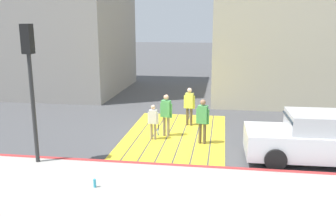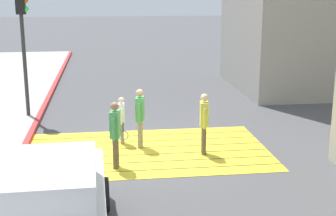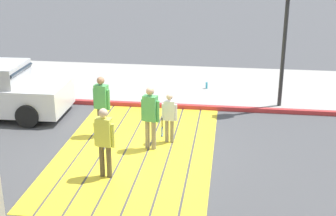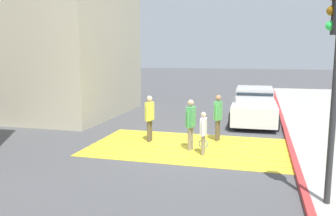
{
  "view_description": "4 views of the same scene",
  "coord_description": "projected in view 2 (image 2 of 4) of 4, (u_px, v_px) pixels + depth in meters",
  "views": [
    {
      "loc": [
        -13.5,
        -1.74,
        4.34
      ],
      "look_at": [
        -0.31,
        0.24,
        1.15
      ],
      "focal_mm": 39.47,
      "sensor_mm": 36.0,
      "label": 1
    },
    {
      "loc": [
        -1.03,
        -12.03,
        4.25
      ],
      "look_at": [
        0.5,
        -0.43,
        1.28
      ],
      "focal_mm": 51.34,
      "sensor_mm": 36.0,
      "label": 2
    },
    {
      "loc": [
        10.54,
        2.22,
        4.99
      ],
      "look_at": [
        -0.05,
        0.78,
        1.15
      ],
      "focal_mm": 50.55,
      "sensor_mm": 36.0,
      "label": 3
    },
    {
      "loc": [
        -2.24,
        10.89,
        3.06
      ],
      "look_at": [
        0.79,
        -0.43,
        1.21
      ],
      "focal_mm": 37.17,
      "sensor_mm": 36.0,
      "label": 4
    }
  ],
  "objects": [
    {
      "name": "ground_plane",
      "position": [
        147.0,
        151.0,
        12.74
      ],
      "size": [
        120.0,
        120.0,
        0.0
      ],
      "primitive_type": "plane",
      "color": "#4C4C4F"
    },
    {
      "name": "crosswalk_stripes",
      "position": [
        147.0,
        151.0,
        12.74
      ],
      "size": [
        6.4,
        3.8,
        0.01
      ],
      "color": "yellow",
      "rests_on": "ground"
    },
    {
      "name": "curb_painted",
      "position": [
        21.0,
        154.0,
        12.31
      ],
      "size": [
        0.16,
        40.0,
        0.13
      ],
      "primitive_type": "cube",
      "color": "#BC3333",
      "rests_on": "ground"
    },
    {
      "name": "car_parked_near_curb",
      "position": [
        50.0,
        210.0,
        7.78
      ],
      "size": [
        2.05,
        4.34,
        1.57
      ],
      "color": "white",
      "rests_on": "ground"
    },
    {
      "name": "traffic_light_corner",
      "position": [
        23.0,
        26.0,
        15.16
      ],
      "size": [
        0.39,
        0.28,
        4.24
      ],
      "color": "#2D2D2D",
      "rests_on": "ground"
    },
    {
      "name": "pedestrian_adult_lead",
      "position": [
        115.0,
        130.0,
        11.35
      ],
      "size": [
        0.27,
        0.47,
        1.63
      ],
      "color": "brown",
      "rests_on": "ground"
    },
    {
      "name": "pedestrian_adult_trailing",
      "position": [
        140.0,
        114.0,
        12.8
      ],
      "size": [
        0.27,
        0.47,
        1.63
      ],
      "color": "gray",
      "rests_on": "ground"
    },
    {
      "name": "pedestrian_adult_side",
      "position": [
        204.0,
        119.0,
        12.3
      ],
      "size": [
        0.25,
        0.47,
        1.61
      ],
      "color": "brown",
      "rests_on": "ground"
    },
    {
      "name": "pedestrian_child_with_racket",
      "position": [
        122.0,
        118.0,
        13.18
      ],
      "size": [
        0.28,
        0.4,
        1.32
      ],
      "color": "gray",
      "rests_on": "ground"
    }
  ]
}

